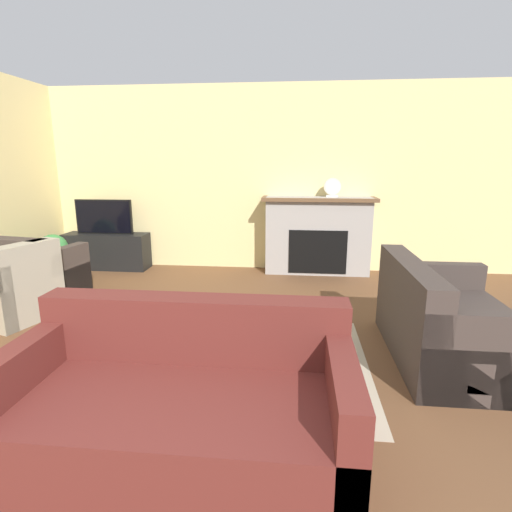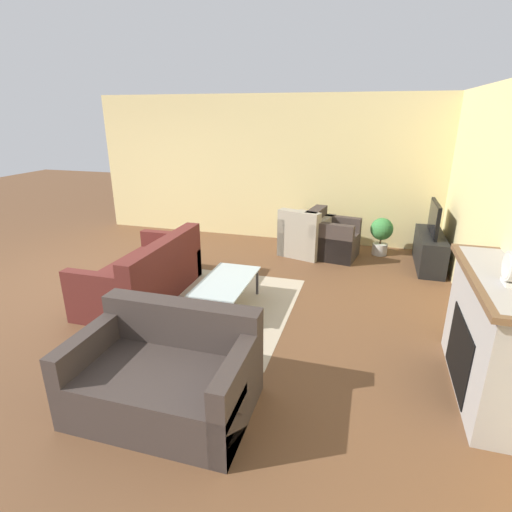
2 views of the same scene
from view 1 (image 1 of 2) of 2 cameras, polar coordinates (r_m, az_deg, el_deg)
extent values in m
cube|color=beige|center=(6.08, -2.27, 10.87)|extent=(8.73, 0.06, 2.70)
cube|color=#B7A88E|center=(3.45, -4.31, -14.53)|extent=(2.33, 1.79, 0.00)
cube|color=#9E9993|center=(5.90, 8.78, 2.92)|extent=(1.50, 0.38, 1.12)
cube|color=black|center=(5.75, 8.80, 0.55)|extent=(0.82, 0.01, 0.63)
cube|color=brown|center=(5.80, 8.98, 8.06)|extent=(1.62, 0.44, 0.05)
cube|color=black|center=(6.54, -20.49, 0.67)|extent=(1.27, 0.38, 0.54)
cube|color=black|center=(6.46, -20.87, 5.26)|extent=(0.86, 0.05, 0.52)
cube|color=black|center=(6.43, -20.98, 5.22)|extent=(0.82, 0.01, 0.48)
cube|color=#5B231E|center=(2.40, -10.76, -22.70)|extent=(1.85, 0.93, 0.42)
cube|color=#5B231E|center=(2.50, -8.78, -10.17)|extent=(1.85, 0.20, 0.40)
cube|color=#5B231E|center=(2.68, -29.55, -17.09)|extent=(0.14, 0.93, 0.66)
cube|color=#5B231E|center=(2.26, 12.00, -21.47)|extent=(0.14, 0.93, 0.66)
cube|color=#3D332D|center=(3.75, 26.28, -10.08)|extent=(0.96, 1.45, 0.42)
cube|color=#3D332D|center=(3.49, 21.13, -4.07)|extent=(0.20, 1.45, 0.40)
cube|color=#3D332D|center=(3.15, 30.62, -12.62)|extent=(0.96, 0.14, 0.66)
cube|color=#3D332D|center=(4.28, 23.49, -5.21)|extent=(0.96, 0.14, 0.66)
cube|color=#9E937F|center=(4.98, -31.97, -5.11)|extent=(1.04, 0.94, 0.42)
cube|color=#9E937F|center=(4.61, -30.15, -0.91)|extent=(0.40, 0.75, 0.40)
cube|color=#9E937F|center=(5.11, -29.53, -2.96)|extent=(0.87, 0.38, 0.66)
cube|color=#3D332D|center=(5.27, -28.07, -3.70)|extent=(0.81, 0.92, 0.42)
cube|color=#3D332D|center=(4.96, -31.00, -0.12)|extent=(0.71, 0.31, 0.40)
cube|color=#3D332D|center=(5.06, -25.95, -2.72)|extent=(0.27, 0.83, 0.66)
cube|color=#3D332D|center=(5.42, -30.32, -2.18)|extent=(0.27, 0.83, 0.66)
cylinder|color=#333338|center=(3.35, -13.97, -12.26)|extent=(0.04, 0.04, 0.38)
cylinder|color=#333338|center=(3.17, 4.71, -13.43)|extent=(0.04, 0.04, 0.38)
cylinder|color=#333338|center=(3.79, -11.37, -9.02)|extent=(0.04, 0.04, 0.38)
cylinder|color=#333338|center=(3.63, 4.89, -9.81)|extent=(0.04, 0.04, 0.38)
cube|color=silver|center=(3.36, -4.17, -8.07)|extent=(1.13, 0.59, 0.02)
cylinder|color=beige|center=(6.13, -26.63, -2.40)|extent=(0.26, 0.26, 0.20)
cylinder|color=#4C3823|center=(6.09, -26.79, -0.99)|extent=(0.03, 0.03, 0.12)
sphere|color=#387F3D|center=(6.05, -26.99, 0.96)|extent=(0.39, 0.39, 0.39)
cube|color=beige|center=(5.84, 10.79, 8.42)|extent=(0.17, 0.07, 0.03)
cylinder|color=beige|center=(5.83, 10.85, 9.73)|extent=(0.24, 0.07, 0.24)
cylinder|color=white|center=(5.79, 10.88, 9.70)|extent=(0.19, 0.00, 0.19)
camera|label=2|loc=(6.07, 46.29, 16.56)|focal=28.00mm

